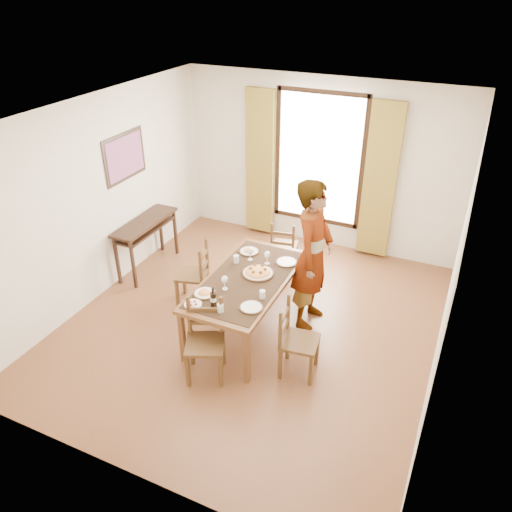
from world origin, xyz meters
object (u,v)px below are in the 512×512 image
at_px(console_table, 146,228).
at_px(dining_table, 247,282).
at_px(man, 313,255).
at_px(pasta_platter, 258,271).

relative_size(console_table, dining_table, 0.64).
xyz_separation_m(man, pasta_platter, (-0.58, -0.35, -0.17)).
bearing_deg(pasta_platter, console_table, 164.49).
relative_size(console_table, man, 0.61).
xyz_separation_m(console_table, dining_table, (2.01, -0.72, 0.01)).
relative_size(console_table, pasta_platter, 3.00).
bearing_deg(console_table, dining_table, -19.61).
distance_m(console_table, man, 2.70).
distance_m(man, pasta_platter, 0.70).
bearing_deg(dining_table, console_table, 160.39).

